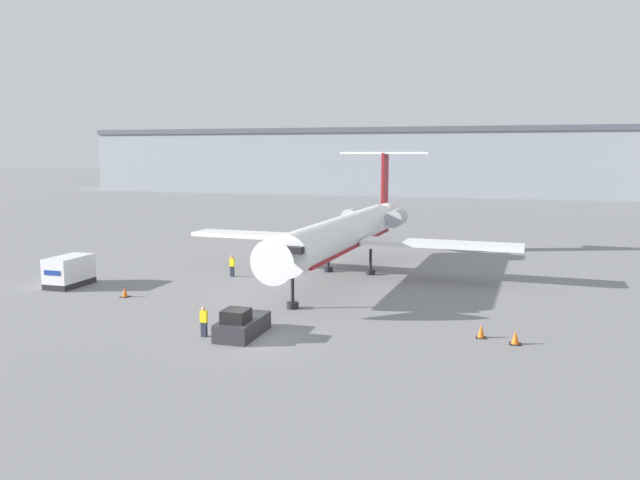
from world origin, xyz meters
TOP-DOWN VIEW (x-y plane):
  - ground_plane at (0.00, 0.00)m, footprint 600.00×600.00m
  - terminal_building at (0.00, 120.00)m, footprint 180.00×16.80m
  - airplane_main at (0.78, 19.29)m, footprint 28.34×29.75m
  - pushback_tug at (-0.53, 0.67)m, footprint 1.93×3.97m
  - luggage_cart at (-18.48, 8.93)m, footprint 2.03×3.79m
  - worker_near_tug at (-2.48, -0.12)m, footprint 0.40×0.24m
  - worker_by_wing at (-8.09, 15.92)m, footprint 0.40×0.25m
  - traffic_cone_left at (-12.33, 6.99)m, footprint 0.58×0.58m
  - traffic_cone_right at (12.33, 4.06)m, footprint 0.54×0.54m
  - traffic_cone_mid at (14.13, 3.37)m, footprint 0.60×0.60m

SIDE VIEW (x-z plane):
  - ground_plane at x=0.00m, z-range 0.00..0.00m
  - traffic_cone_left at x=-12.33m, z-range -0.02..0.66m
  - traffic_cone_mid at x=14.13m, z-range -0.02..0.70m
  - traffic_cone_right at x=12.33m, z-range -0.02..0.75m
  - pushback_tug at x=-0.53m, z-range -0.23..1.47m
  - worker_near_tug at x=-2.48m, z-range 0.04..1.76m
  - worker_by_wing at x=-8.09m, z-range 0.05..1.83m
  - luggage_cart at x=-18.48m, z-range 0.00..2.31m
  - airplane_main at x=0.78m, z-range -1.47..8.74m
  - terminal_building at x=0.00m, z-range 0.03..15.93m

